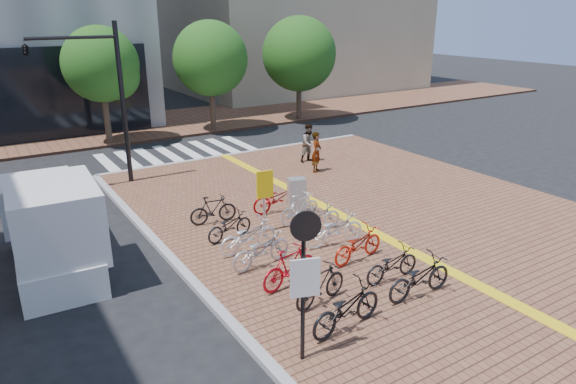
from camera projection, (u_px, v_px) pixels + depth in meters
ground at (347, 267)px, 14.24m from camera, size 120.00×120.00×0.00m
tactile_strip at (562, 328)px, 11.22m from camera, size 0.40×34.00×0.01m
kerb_north at (242, 154)px, 25.28m from camera, size 14.00×0.25×0.15m
far_sidewalk at (129, 128)px, 30.93m from camera, size 70.00×8.00×0.15m
crosswalk at (179, 153)px, 25.63m from camera, size 7.50×4.00×0.01m
street_trees at (227, 60)px, 29.32m from camera, size 16.20×4.60×6.35m
bike_0 at (346, 308)px, 11.06m from camera, size 2.04×0.92×1.04m
bike_1 at (321, 285)px, 12.04m from camera, size 1.69×0.77×0.98m
bike_2 at (290, 267)px, 12.82m from camera, size 1.81×0.79×1.05m
bike_3 at (261, 249)px, 13.83m from camera, size 1.93×0.87×0.98m
bike_4 at (248, 236)px, 14.68m from camera, size 1.88×0.74×0.97m
bike_5 at (229, 226)px, 15.53m from camera, size 1.70×0.89×0.85m
bike_6 at (213, 210)px, 16.66m from camera, size 1.61×0.61×0.94m
bike_7 at (419, 277)px, 12.34m from camera, size 1.94×0.71×1.01m
bike_8 at (392, 264)px, 13.13m from camera, size 1.69×0.59×0.89m
bike_9 at (358, 244)px, 14.17m from camera, size 1.87×0.86×0.94m
bike_10 at (334, 229)px, 15.10m from camera, size 1.97×0.88×1.00m
bike_11 at (316, 217)px, 16.05m from camera, size 1.79×0.74×0.92m
bike_12 at (300, 208)px, 16.72m from camera, size 1.71×0.72×1.00m
bike_13 at (278, 198)px, 17.61m from camera, size 1.96×0.82×1.01m
pedestrian_a at (317, 152)px, 21.94m from camera, size 0.76×0.72×1.74m
pedestrian_b at (309, 143)px, 23.40m from camera, size 0.87×0.69×1.77m
utility_box at (297, 196)px, 17.41m from camera, size 0.67×0.57×1.26m
yellow_sign at (265, 190)px, 15.70m from camera, size 0.54×0.15×2.01m
notice_sign at (304, 269)px, 9.56m from camera, size 0.57×0.23×3.19m
traffic_light_pole at (80, 76)px, 18.86m from camera, size 3.35×1.29×6.24m
box_truck at (52, 228)px, 13.63m from camera, size 2.25×4.73×2.67m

